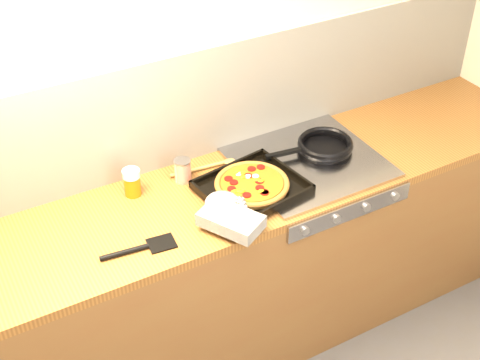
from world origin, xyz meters
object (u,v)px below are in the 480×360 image
frying_pan (324,146)px  juice_glass (132,182)px  pizza_on_tray (245,194)px  tomato_can (183,171)px

frying_pan → juice_glass: 0.86m
pizza_on_tray → juice_glass: size_ratio=4.42×
tomato_can → juice_glass: bearing=176.6°
pizza_on_tray → frying_pan: size_ratio=1.24×
pizza_on_tray → juice_glass: juice_glass is taller
pizza_on_tray → frying_pan: (0.48, 0.14, -0.01)m
tomato_can → juice_glass: 0.22m
tomato_can → juice_glass: (-0.22, 0.01, 0.01)m
pizza_on_tray → juice_glass: (-0.37, 0.27, 0.02)m
pizza_on_tray → tomato_can: tomato_can is taller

